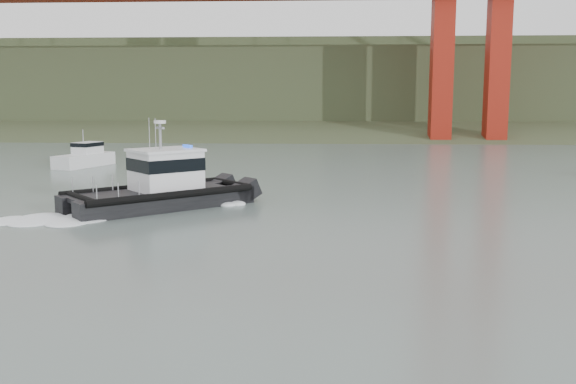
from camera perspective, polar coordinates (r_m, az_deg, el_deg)
name	(u,v)px	position (r m, az deg, el deg)	size (l,w,h in m)	color
ground	(295,299)	(22.08, 0.66, -9.52)	(400.00, 400.00, 0.00)	slate
headlands	(320,95)	(146.47, 2.84, 8.63)	(500.00, 105.36, 27.12)	#303E23
patrol_boat	(161,185)	(40.31, -11.21, 0.61)	(11.32, 10.66, 5.55)	black
motorboat	(85,157)	(65.70, -17.59, 2.99)	(4.34, 7.10, 3.71)	silver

